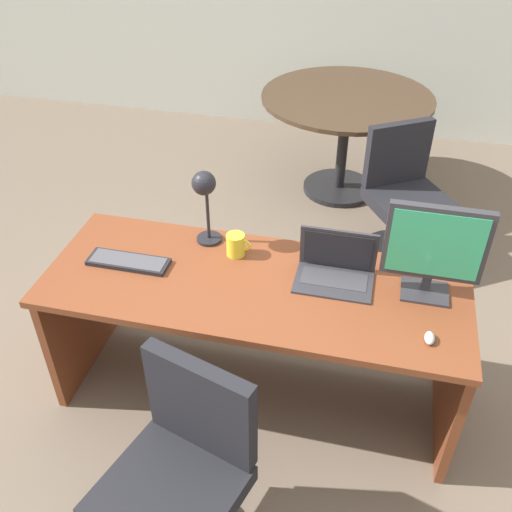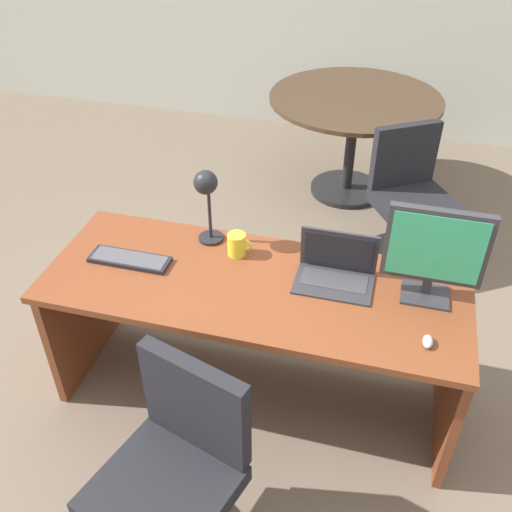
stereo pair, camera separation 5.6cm
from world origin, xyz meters
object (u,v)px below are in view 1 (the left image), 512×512
desk_lamp (205,192)px  mouse (430,338)px  meeting_chair_near (404,208)px  laptop (336,263)px  monitor (435,247)px  keyboard (129,261)px  desk (257,310)px  office_chair (180,491)px  coffee_mug (236,245)px  meeting_table (345,120)px

desk_lamp → mouse: bearing=-22.5°
meeting_chair_near → laptop: bearing=-104.3°
monitor → keyboard: size_ratio=1.15×
desk → keyboard: size_ratio=4.99×
desk_lamp → office_chair: size_ratio=0.43×
laptop → coffee_mug: 0.47m
coffee_mug → meeting_table: bearing=81.1°
keyboard → meeting_chair_near: 1.89m
desk → coffee_mug: (-0.13, 0.13, 0.27)m
desk → meeting_table: meeting_table is taller
office_chair → meeting_chair_near: office_chair is taller
desk → coffee_mug: 0.32m
desk_lamp → coffee_mug: size_ratio=3.33×
mouse → office_chair: size_ratio=0.08×
desk → mouse: mouse is taller
monitor → meeting_chair_near: monitor is taller
mouse → office_chair: 1.10m
monitor → coffee_mug: monitor is taller
desk → monitor: size_ratio=4.32×
mouse → meeting_chair_near: (-0.09, 1.57, -0.38)m
desk_lamp → coffee_mug: bearing=-20.1°
desk → desk_lamp: bearing=146.8°
keyboard → coffee_mug: coffee_mug is taller
laptop → meeting_chair_near: laptop is taller
laptop → keyboard: bearing=-172.1°
laptop → meeting_table: 2.02m
keyboard → office_chair: (0.50, -0.81, -0.37)m
meeting_table → mouse: bearing=-76.2°
keyboard → desk_lamp: size_ratio=0.97×
monitor → laptop: 0.43m
keyboard → mouse: (1.33, -0.19, 0.00)m
coffee_mug → meeting_chair_near: (0.78, 1.20, -0.42)m
monitor → keyboard: bearing=-175.8°
mouse → meeting_chair_near: meeting_chair_near is taller
office_chair → meeting_table: office_chair is taller
desk → laptop: bearing=13.5°
desk → monitor: monitor is taller
laptop → coffee_mug: laptop is taller
desk → meeting_chair_near: bearing=63.7°
mouse → laptop: bearing=141.7°
coffee_mug → mouse: bearing=-22.9°
keyboard → coffee_mug: (0.46, 0.18, 0.04)m
keyboard → meeting_table: (0.77, 2.13, -0.15)m
keyboard → meeting_chair_near: (1.24, 1.38, -0.38)m
monitor → mouse: bearing=-86.3°
meeting_chair_near → coffee_mug: bearing=-123.2°
desk → coffee_mug: bearing=134.9°
office_chair → meeting_table: bearing=84.9°
meeting_table → meeting_chair_near: meeting_chair_near is taller
keyboard → mouse: 1.35m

